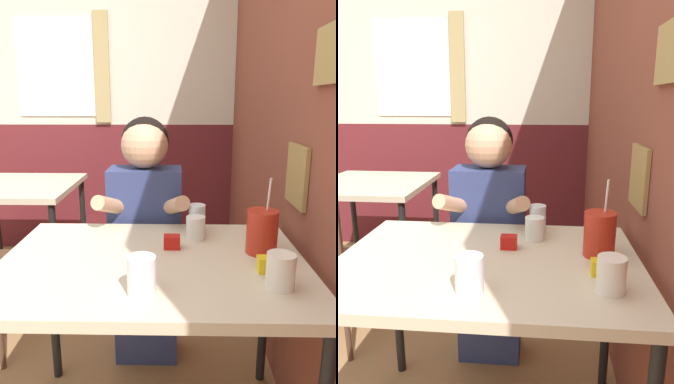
{
  "view_description": "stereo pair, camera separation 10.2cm",
  "coord_description": "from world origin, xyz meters",
  "views": [
    {
      "loc": [
        0.72,
        -0.81,
        1.29
      ],
      "look_at": [
        0.69,
        0.54,
        0.96
      ],
      "focal_mm": 35.0,
      "sensor_mm": 36.0,
      "label": 1
    },
    {
      "loc": [
        0.82,
        -0.8,
        1.29
      ],
      "look_at": [
        0.69,
        0.54,
        0.96
      ],
      "focal_mm": 35.0,
      "sensor_mm": 36.0,
      "label": 2
    }
  ],
  "objects": [
    {
      "name": "person_seated",
      "position": [
        0.58,
        0.91,
        0.66
      ],
      "size": [
        0.42,
        0.41,
        1.22
      ],
      "color": "navy",
      "rests_on": "ground_plane"
    },
    {
      "name": "brick_wall_right",
      "position": [
        1.23,
        1.18,
        1.35
      ],
      "size": [
        0.08,
        4.36,
        2.7
      ],
      "color": "brown",
      "rests_on": "ground_plane"
    },
    {
      "name": "glass_by_brick",
      "position": [
        0.81,
        0.69,
        0.82
      ],
      "size": [
        0.07,
        0.07,
        0.11
      ],
      "color": "silver",
      "rests_on": "main_table"
    },
    {
      "name": "cocktail_pitcher",
      "position": [
        1.03,
        0.46,
        0.84
      ],
      "size": [
        0.11,
        0.11,
        0.28
      ],
      "color": "#B22819",
      "rests_on": "main_table"
    },
    {
      "name": "glass_near_pitcher",
      "position": [
        0.63,
        0.15,
        0.82
      ],
      "size": [
        0.08,
        0.08,
        0.11
      ],
      "color": "silver",
      "rests_on": "main_table"
    },
    {
      "name": "main_table",
      "position": [
        0.64,
        0.39,
        0.69
      ],
      "size": [
        1.05,
        0.76,
        0.76
      ],
      "color": "beige",
      "rests_on": "ground_plane"
    },
    {
      "name": "glass_center",
      "position": [
        0.8,
        0.6,
        0.8
      ],
      "size": [
        0.08,
        0.08,
        0.09
      ],
      "color": "silver",
      "rests_on": "main_table"
    },
    {
      "name": "condiment_ketchup",
      "position": [
        0.71,
        0.49,
        0.78
      ],
      "size": [
        0.06,
        0.04,
        0.05
      ],
      "color": "#B7140F",
      "rests_on": "main_table"
    },
    {
      "name": "back_wall",
      "position": [
        -0.01,
        2.39,
        1.36
      ],
      "size": [
        5.39,
        0.09,
        2.7
      ],
      "color": "beige",
      "rests_on": "ground_plane"
    },
    {
      "name": "glass_far_side",
      "position": [
        1.02,
        0.2,
        0.81
      ],
      "size": [
        0.08,
        0.08,
        0.11
      ],
      "color": "silver",
      "rests_on": "main_table"
    },
    {
      "name": "background_table",
      "position": [
        -0.33,
        1.58,
        0.67
      ],
      "size": [
        0.75,
        0.77,
        0.76
      ],
      "color": "beige",
      "rests_on": "ground_plane"
    },
    {
      "name": "condiment_mustard",
      "position": [
        1.01,
        0.3,
        0.78
      ],
      "size": [
        0.06,
        0.04,
        0.05
      ],
      "color": "yellow",
      "rests_on": "main_table"
    }
  ]
}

